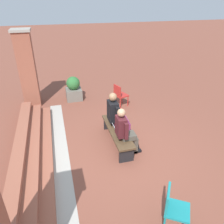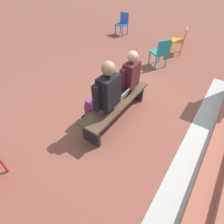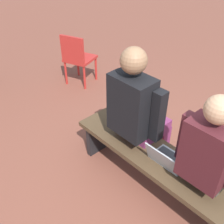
{
  "view_description": "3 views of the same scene",
  "coord_description": "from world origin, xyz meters",
  "px_view_note": "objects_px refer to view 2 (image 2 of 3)",
  "views": [
    {
      "loc": [
        -4.46,
        1.35,
        3.69
      ],
      "look_at": [
        0.78,
        -0.09,
        0.78
      ],
      "focal_mm": 35.0,
      "sensor_mm": 36.0,
      "label": 1
    },
    {
      "loc": [
        2.61,
        1.35,
        2.57
      ],
      "look_at": [
        0.86,
        0.13,
        0.66
      ],
      "focal_mm": 28.0,
      "sensor_mm": 36.0,
      "label": 2
    },
    {
      "loc": [
        -0.63,
        1.35,
        2.17
      ],
      "look_at": [
        0.74,
        0.08,
        0.84
      ],
      "focal_mm": 42.0,
      "sensor_mm": 36.0,
      "label": 3
    }
  ],
  "objects_px": {
    "bench": "(117,105)",
    "plastic_chair_far_left": "(181,39)",
    "plastic_chair_near_bench_left": "(123,22)",
    "person_student": "(126,79)",
    "person_adult": "(104,95)",
    "plastic_chair_mid_courtyard": "(161,52)",
    "laptop": "(120,96)"
  },
  "relations": [
    {
      "from": "plastic_chair_mid_courtyard",
      "to": "plastic_chair_far_left",
      "type": "height_order",
      "value": "same"
    },
    {
      "from": "plastic_chair_far_left",
      "to": "plastic_chair_near_bench_left",
      "type": "distance_m",
      "value": 2.7
    },
    {
      "from": "person_adult",
      "to": "person_student",
      "type": "bearing_deg",
      "value": 179.55
    },
    {
      "from": "plastic_chair_near_bench_left",
      "to": "person_student",
      "type": "bearing_deg",
      "value": 33.11
    },
    {
      "from": "bench",
      "to": "plastic_chair_mid_courtyard",
      "type": "height_order",
      "value": "plastic_chair_mid_courtyard"
    },
    {
      "from": "person_student",
      "to": "plastic_chair_near_bench_left",
      "type": "xyz_separation_m",
      "value": [
        -4.09,
        -2.66,
        -0.22
      ]
    },
    {
      "from": "person_student",
      "to": "bench",
      "type": "bearing_deg",
      "value": 8.46
    },
    {
      "from": "bench",
      "to": "plastic_chair_far_left",
      "type": "relative_size",
      "value": 2.14
    },
    {
      "from": "laptop",
      "to": "plastic_chair_far_left",
      "type": "relative_size",
      "value": 0.38
    },
    {
      "from": "plastic_chair_far_left",
      "to": "plastic_chair_near_bench_left",
      "type": "height_order",
      "value": "same"
    },
    {
      "from": "person_adult",
      "to": "plastic_chair_near_bench_left",
      "type": "height_order",
      "value": "person_adult"
    },
    {
      "from": "bench",
      "to": "person_student",
      "type": "xyz_separation_m",
      "value": [
        -0.44,
        -0.07,
        0.35
      ]
    },
    {
      "from": "bench",
      "to": "person_adult",
      "type": "height_order",
      "value": "person_adult"
    },
    {
      "from": "bench",
      "to": "plastic_chair_near_bench_left",
      "type": "distance_m",
      "value": 5.29
    },
    {
      "from": "plastic_chair_mid_courtyard",
      "to": "plastic_chair_far_left",
      "type": "distance_m",
      "value": 1.36
    },
    {
      "from": "person_student",
      "to": "person_adult",
      "type": "distance_m",
      "value": 0.76
    },
    {
      "from": "bench",
      "to": "laptop",
      "type": "bearing_deg",
      "value": 173.71
    },
    {
      "from": "laptop",
      "to": "plastic_chair_far_left",
      "type": "height_order",
      "value": "plastic_chair_far_left"
    },
    {
      "from": "plastic_chair_mid_courtyard",
      "to": "plastic_chair_near_bench_left",
      "type": "distance_m",
      "value": 3.14
    },
    {
      "from": "laptop",
      "to": "plastic_chair_far_left",
      "type": "bearing_deg",
      "value": -178.58
    },
    {
      "from": "laptop",
      "to": "plastic_chair_far_left",
      "type": "xyz_separation_m",
      "value": [
        -3.88,
        -0.1,
        -0.02
      ]
    },
    {
      "from": "plastic_chair_mid_courtyard",
      "to": "person_adult",
      "type": "bearing_deg",
      "value": 2.86
    },
    {
      "from": "plastic_chair_far_left",
      "to": "plastic_chair_near_bench_left",
      "type": "xyz_separation_m",
      "value": [
        -0.54,
        -2.65,
        0.0
      ]
    },
    {
      "from": "person_adult",
      "to": "plastic_chair_mid_courtyard",
      "type": "bearing_deg",
      "value": -177.14
    },
    {
      "from": "person_student",
      "to": "plastic_chair_mid_courtyard",
      "type": "height_order",
      "value": "person_student"
    },
    {
      "from": "plastic_chair_near_bench_left",
      "to": "plastic_chair_far_left",
      "type": "bearing_deg",
      "value": 78.44
    },
    {
      "from": "plastic_chair_near_bench_left",
      "to": "plastic_chair_mid_courtyard",
      "type": "bearing_deg",
      "value": 53.03
    },
    {
      "from": "person_adult",
      "to": "plastic_chair_near_bench_left",
      "type": "distance_m",
      "value": 5.53
    },
    {
      "from": "bench",
      "to": "plastic_chair_far_left",
      "type": "bearing_deg",
      "value": -178.79
    },
    {
      "from": "laptop",
      "to": "person_student",
      "type": "bearing_deg",
      "value": -166.82
    },
    {
      "from": "person_student",
      "to": "laptop",
      "type": "distance_m",
      "value": 0.4
    },
    {
      "from": "plastic_chair_mid_courtyard",
      "to": "plastic_chair_near_bench_left",
      "type": "bearing_deg",
      "value": -126.97
    }
  ]
}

